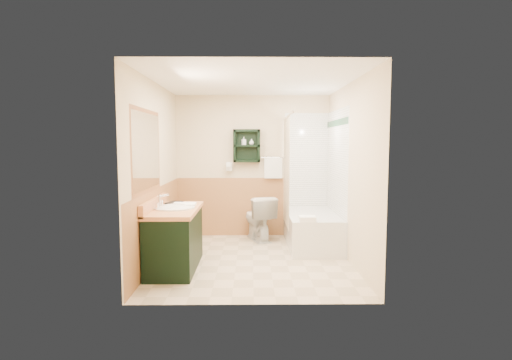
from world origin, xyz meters
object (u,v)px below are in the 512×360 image
Objects in this scene: wall_shelf at (247,146)px; vanity at (175,238)px; vanity_book at (168,195)px; soap_bottle_a at (244,143)px; hair_dryer at (229,166)px; toilet at (258,218)px; soap_bottle_b at (252,143)px; bathtub at (312,229)px.

vanity is (-0.89, -1.74, -1.16)m from wall_shelf.
soap_bottle_a is at bearing 67.32° from vanity_book.
toilet is (0.49, -0.28, -0.84)m from hair_dryer.
soap_bottle_b is (0.38, -0.03, 0.40)m from hair_dryer.
vanity is 12.13× the size of soap_bottle_b.
wall_shelf is 1.23m from toilet.
bathtub is 0.92m from toilet.
soap_bottle_a reaches higher than toilet.
toilet is 1.74m from vanity_book.
soap_bottle_b is at bearing -3.50° from wall_shelf.
vanity_book reaches higher than toilet.
soap_bottle_a reaches higher than vanity_book.
vanity_book is (-2.08, -0.69, 0.64)m from bathtub.
vanity_book is 1.75× the size of soap_bottle_a.
wall_shelf reaches higher than vanity_book.
bathtub is (1.03, -0.63, -1.29)m from wall_shelf.
vanity_book reaches higher than bathtub.
bathtub is at bearing 30.01° from vanity.
hair_dryer is 0.32× the size of toilet.
wall_shelf is 0.07m from soap_bottle_a.
vanity is 2.33m from soap_bottle_b.
bathtub is 11.07× the size of soap_bottle_a.
soap_bottle_a is (0.25, -0.03, 0.40)m from hair_dryer.
bathtub is (1.33, -0.66, -0.94)m from hair_dryer.
wall_shelf is at bearing -4.76° from hair_dryer.
vanity_book is (-0.76, -1.35, -0.30)m from hair_dryer.
hair_dryer is at bearing -47.89° from toilet.
hair_dryer is at bearing 75.41° from vanity_book.
soap_bottle_a is (-0.24, 0.25, 1.23)m from toilet.
toilet is (1.09, 1.49, -0.03)m from vanity.
wall_shelf is 0.45× the size of vanity.
vanity_book is 1.81m from soap_bottle_a.
soap_bottle_a reaches higher than bathtub.
toilet is at bearing 55.40° from vanity_book.
wall_shelf reaches higher than toilet.
toilet is at bearing -65.49° from soap_bottle_b.
vanity is at bearing -116.00° from soap_bottle_a.
bathtub is at bearing -26.39° from hair_dryer.
wall_shelf is 0.46m from hair_dryer.
soap_bottle_b reaches higher than hair_dryer.
soap_bottle_b is (0.08, -0.01, 0.05)m from wall_shelf.
wall_shelf is 5.46× the size of soap_bottle_b.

